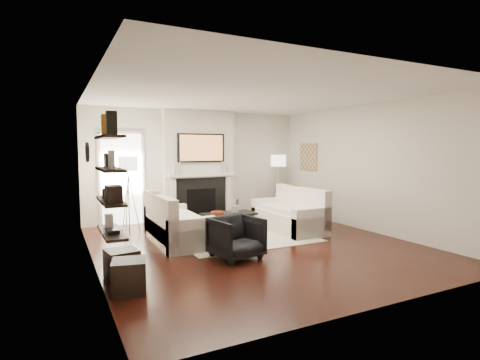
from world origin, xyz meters
name	(u,v)px	position (x,y,z in m)	size (l,w,h in m)	color
room_envelope	(255,171)	(0.00, 0.00, 1.35)	(6.00, 6.00, 6.00)	black
chimney_breast	(199,165)	(0.00, 2.88, 1.35)	(1.80, 0.25, 2.70)	silver
fireplace_surround	(201,199)	(0.00, 2.74, 0.52)	(1.30, 0.02, 1.04)	black
firebox	(201,202)	(0.00, 2.73, 0.45)	(0.75, 0.02, 0.65)	black
mantel_pilaster_l	(173,200)	(-0.72, 2.71, 0.55)	(0.12, 0.08, 1.10)	white
mantel_pilaster_r	(228,196)	(0.72, 2.71, 0.55)	(0.12, 0.08, 1.10)	white
mantel_shelf	(202,175)	(0.00, 2.69, 1.12)	(1.70, 0.18, 0.07)	white
tv_body	(201,148)	(0.00, 2.71, 1.78)	(1.20, 0.06, 0.70)	black
tv_screen	(202,148)	(0.00, 2.68, 1.78)	(1.10, 0.01, 0.62)	#BF723F
candlestick_l_tall	(180,168)	(-0.55, 2.70, 1.30)	(0.04, 0.04, 0.30)	silver
candlestick_l_short	(175,169)	(-0.68, 2.70, 1.27)	(0.04, 0.04, 0.24)	silver
candlestick_r_tall	(222,167)	(0.55, 2.70, 1.30)	(0.04, 0.04, 0.30)	silver
candlestick_r_short	(227,168)	(0.68, 2.70, 1.27)	(0.04, 0.04, 0.24)	silver
hallway_panel	(122,180)	(-1.85, 2.98, 1.05)	(0.90, 0.02, 2.10)	white
door_trim_l	(100,181)	(-2.33, 2.96, 1.05)	(0.06, 0.06, 2.16)	white
door_trim_r	(143,179)	(-1.37, 2.96, 1.05)	(0.06, 0.06, 2.16)	white
door_trim_top	(121,132)	(-1.85, 2.96, 2.13)	(1.02, 0.06, 0.06)	white
rug	(243,237)	(0.07, 0.61, 0.01)	(2.60, 2.00, 0.01)	beige
loveseat_left_base	(178,232)	(-1.21, 0.79, 0.21)	(0.85, 1.80, 0.42)	white
loveseat_left_back	(160,216)	(-1.55, 0.79, 0.53)	(0.18, 1.80, 0.80)	white
loveseat_left_arm_n	(192,236)	(-1.21, -0.02, 0.30)	(0.85, 0.18, 0.60)	white
loveseat_left_arm_s	(166,220)	(-1.21, 1.60, 0.30)	(0.85, 0.18, 0.60)	white
loveseat_left_cushion	(180,218)	(-1.16, 0.79, 0.47)	(0.63, 1.44, 0.10)	white
pillow_left_orange	(155,203)	(-1.55, 1.09, 0.73)	(0.10, 0.42, 0.42)	#9B5D13
pillow_left_charcoal	(164,208)	(-1.55, 0.49, 0.72)	(0.10, 0.40, 0.40)	black
loveseat_right_base	(288,221)	(1.25, 0.76, 0.21)	(0.85, 1.80, 0.42)	white
loveseat_right_back	(301,205)	(1.58, 0.76, 0.53)	(0.18, 1.80, 0.80)	white
loveseat_right_arm_n	(312,223)	(1.25, -0.05, 0.30)	(0.85, 0.18, 0.60)	white
loveseat_right_arm_s	(269,211)	(1.25, 1.57, 0.30)	(0.85, 0.18, 0.60)	white
loveseat_right_cushion	(287,209)	(1.20, 0.76, 0.47)	(0.63, 1.44, 0.10)	white
pillow_right_orange	(294,194)	(1.58, 1.06, 0.73)	(0.10, 0.42, 0.42)	#9B5D13
pillow_right_charcoal	(310,198)	(1.58, 0.46, 0.72)	(0.10, 0.40, 0.40)	black
coffee_table	(229,214)	(0.00, 1.12, 0.40)	(1.10, 0.55, 0.04)	black
coffee_leg_nw	(211,228)	(-0.50, 0.90, 0.19)	(0.02, 0.02, 0.38)	silver
coffee_leg_ne	(255,223)	(0.50, 0.90, 0.19)	(0.02, 0.02, 0.38)	silver
coffee_leg_sw	(203,224)	(-0.50, 1.34, 0.19)	(0.02, 0.02, 0.38)	silver
coffee_leg_se	(245,220)	(0.50, 1.34, 0.19)	(0.02, 0.02, 0.38)	silver
hurricane_glass	(235,206)	(0.15, 1.12, 0.56)	(0.17, 0.17, 0.29)	white
hurricane_candle	(235,209)	(0.15, 1.12, 0.50)	(0.11, 0.11, 0.16)	white
copper_bowl	(218,213)	(-0.25, 1.12, 0.45)	(0.28, 0.28, 0.05)	#A0341A
armchair	(236,236)	(-0.67, -0.60, 0.37)	(0.72, 0.67, 0.74)	black
lamp_left_post	(129,204)	(-1.85, 2.14, 0.60)	(0.02, 0.02, 1.20)	silver
lamp_left_shade	(128,164)	(-1.85, 2.14, 1.45)	(0.40, 0.40, 0.30)	white
lamp_left_leg_a	(134,203)	(-1.74, 2.14, 0.60)	(0.02, 0.02, 1.25)	silver
lamp_left_leg_b	(125,203)	(-1.91, 2.24, 0.60)	(0.02, 0.02, 1.25)	silver
lamp_left_leg_c	(127,205)	(-1.91, 2.05, 0.60)	(0.02, 0.02, 1.25)	silver
lamp_right_post	(278,193)	(2.05, 2.44, 0.60)	(0.02, 0.02, 1.20)	silver
lamp_right_shade	(278,161)	(2.05, 2.44, 1.45)	(0.40, 0.40, 0.30)	white
lamp_right_leg_a	(282,192)	(2.16, 2.44, 0.60)	(0.02, 0.02, 1.25)	silver
lamp_right_leg_b	(274,192)	(2.00, 2.53, 0.60)	(0.02, 0.02, 1.25)	silver
lamp_right_leg_c	(278,193)	(1.99, 2.34, 0.60)	(0.02, 0.02, 1.25)	silver
console_top	(303,188)	(2.57, 2.04, 0.73)	(0.35, 1.20, 0.04)	black
console_leg_n	(316,205)	(2.57, 1.49, 0.35)	(0.30, 0.04, 0.71)	black
console_leg_s	(291,200)	(2.57, 2.59, 0.35)	(0.30, 0.04, 0.71)	black
wall_art	(308,157)	(2.73, 2.05, 1.55)	(0.03, 0.70, 0.70)	#9B7F4D
shelf_bottom	(112,232)	(-2.62, -1.00, 0.70)	(0.25, 1.00, 0.04)	black
shelf_lower	(111,201)	(-2.62, -1.00, 1.10)	(0.25, 1.00, 0.04)	black
shelf_upper	(110,169)	(-2.62, -1.00, 1.50)	(0.25, 1.00, 0.04)	black
shelf_top	(109,137)	(-2.62, -1.00, 1.90)	(0.25, 1.00, 0.04)	black
decor_magfile_a	(112,123)	(-2.62, -1.25, 2.06)	(0.12, 0.10, 0.28)	black
decor_magfile_b	(106,125)	(-2.62, -0.79, 2.06)	(0.12, 0.10, 0.28)	#9B5D13
decor_frame_a	(111,159)	(-2.62, -1.15, 1.63)	(0.04, 0.30, 0.22)	white
decor_frame_b	(106,160)	(-2.62, -0.68, 1.61)	(0.04, 0.22, 0.18)	black
decor_wine_rack	(113,194)	(-2.62, -1.25, 1.22)	(0.18, 0.25, 0.20)	black
decor_box_small	(108,193)	(-2.62, -0.79, 1.18)	(0.15, 0.12, 0.12)	black
decor_books	(113,231)	(-2.62, -1.13, 0.74)	(0.14, 0.20, 0.05)	black
decor_box_tall	(109,221)	(-2.62, -0.76, 0.81)	(0.10, 0.10, 0.18)	white
clock_rim	(87,152)	(-2.73, 0.90, 1.70)	(0.34, 0.34, 0.04)	black
clock_face	(89,152)	(-2.71, 0.90, 1.70)	(0.29, 0.29, 0.01)	white
ottoman_near	(122,264)	(-2.47, -0.77, 0.20)	(0.40, 0.40, 0.40)	black
ottoman_far	(129,276)	(-2.47, -1.29, 0.20)	(0.40, 0.40, 0.40)	black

